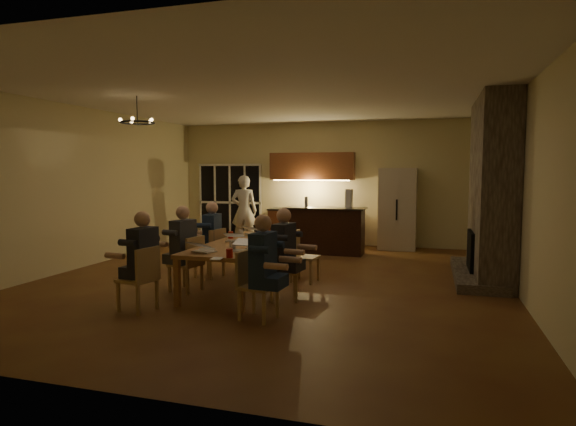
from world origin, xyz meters
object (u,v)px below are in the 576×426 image
at_px(standing_person, 244,211).
at_px(can_cola, 264,228).
at_px(laptop_d, 260,237).
at_px(mug_mid, 258,236).
at_px(person_right_mid, 284,254).
at_px(laptop_b, 241,244).
at_px(bar_island, 325,230).
at_px(redcup_mid, 231,235).
at_px(bar_bottle, 306,202).
at_px(can_silver, 233,246).
at_px(person_left_far, 212,239).
at_px(laptop_c, 236,235).
at_px(chair_left_near, 137,279).
at_px(redcup_far, 277,229).
at_px(chair_right_mid, 284,270).
at_px(chandelier, 137,123).
at_px(person_left_near, 143,261).
at_px(person_right_near, 263,268).
at_px(refrigerator, 398,209).
at_px(laptop_a, 204,244).
at_px(bar_blender, 349,199).
at_px(mug_back, 241,233).
at_px(plate_near, 253,248).
at_px(redcup_near, 230,253).
at_px(chair_right_far, 305,256).
at_px(plate_left, 207,249).
at_px(person_left_mid, 183,249).
at_px(mug_front, 232,244).
at_px(dining_table, 244,265).
at_px(chair_left_mid, 186,264).
at_px(chair_right_near, 259,286).
at_px(laptop_f, 283,229).
at_px(laptop_e, 255,228).

height_order(standing_person, can_cola, standing_person).
bearing_deg(laptop_d, standing_person, 139.51).
bearing_deg(mug_mid, person_right_mid, -52.59).
height_order(laptop_b, laptop_d, same).
bearing_deg(bar_island, redcup_mid, -105.92).
bearing_deg(bar_bottle, can_silver, -90.12).
distance_m(person_left_far, laptop_c, 0.82).
bearing_deg(chair_left_near, redcup_far, 172.52).
distance_m(chair_right_mid, chandelier, 3.61).
bearing_deg(can_cola, standing_person, 118.84).
xyz_separation_m(chair_left_near, bar_bottle, (1.04, 5.33, 0.76)).
bearing_deg(person_left_near, redcup_mid, 173.13).
bearing_deg(person_right_near, refrigerator, -6.34).
bearing_deg(laptop_a, person_left_far, -51.25).
bearing_deg(standing_person, laptop_c, 99.26).
bearing_deg(person_right_near, chandelier, 66.41).
relative_size(standing_person, bar_blender, 4.26).
relative_size(chandelier, laptop_b, 1.81).
distance_m(mug_back, plate_near, 1.59).
bearing_deg(person_right_near, can_cola, 24.14).
xyz_separation_m(laptop_c, mug_mid, (0.24, 0.41, -0.06)).
height_order(mug_mid, redcup_near, redcup_near).
bearing_deg(bar_blender, plate_near, -87.98).
relative_size(person_left_far, bar_blender, 3.23).
height_order(chair_right_far, mug_mid, chair_right_far).
distance_m(chair_right_far, standing_person, 4.31).
distance_m(laptop_a, plate_left, 0.21).
distance_m(chair_left_near, person_left_near, 0.26).
bearing_deg(plate_left, chair_right_mid, 15.13).
bearing_deg(laptop_d, person_left_mid, -133.92).
height_order(bar_island, laptop_c, bar_island).
bearing_deg(chair_left_near, bar_blender, 169.75).
xyz_separation_m(refrigerator, plate_near, (-1.80, -5.32, -0.24)).
xyz_separation_m(mug_front, redcup_near, (0.34, -0.89, 0.01)).
xyz_separation_m(laptop_b, bar_blender, (0.85, 4.52, 0.43)).
bearing_deg(laptop_a, dining_table, -84.55).
height_order(chair_left_mid, chair_right_far, same).
distance_m(refrigerator, person_right_mid, 5.46).
xyz_separation_m(chair_right_mid, plate_near, (-0.48, -0.01, 0.31)).
relative_size(person_left_mid, laptop_c, 4.31).
xyz_separation_m(chair_right_far, mug_back, (-1.25, 0.15, 0.36)).
height_order(chair_right_near, person_right_mid, person_right_mid).
xyz_separation_m(laptop_a, bar_bottle, (0.33, 4.70, 0.34)).
bearing_deg(redcup_near, laptop_c, 109.60).
relative_size(standing_person, laptop_b, 5.70).
bearing_deg(laptop_b, laptop_f, 94.18).
bearing_deg(mug_back, laptop_e, 45.99).
distance_m(chair_right_far, person_left_mid, 2.09).
distance_m(refrigerator, laptop_c, 5.22).
relative_size(chandelier, mug_front, 5.80).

